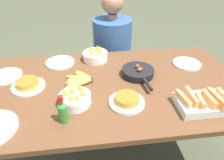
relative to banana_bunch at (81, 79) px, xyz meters
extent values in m
plane|color=#474C38|center=(0.21, -0.05, -0.79)|extent=(14.00, 14.00, 0.00)
cube|color=brown|center=(0.21, -0.05, -0.04)|extent=(1.81, 0.98, 0.03)
cylinder|color=brown|center=(-0.64, 0.38, -0.42)|extent=(0.07, 0.07, 0.73)
cylinder|color=brown|center=(1.05, 0.38, -0.42)|extent=(0.07, 0.07, 0.73)
ellipsoid|color=gold|center=(0.02, 0.05, 0.00)|extent=(0.14, 0.16, 0.03)
ellipsoid|color=gold|center=(0.02, 0.03, 0.00)|extent=(0.15, 0.14, 0.04)
ellipsoid|color=gold|center=(-0.01, 0.02, 0.00)|extent=(0.20, 0.10, 0.03)
ellipsoid|color=gold|center=(-0.01, 0.00, 0.00)|extent=(0.18, 0.05, 0.04)
ellipsoid|color=gold|center=(-0.01, -0.02, 0.00)|extent=(0.19, 0.07, 0.04)
ellipsoid|color=gold|center=(-0.01, -0.05, 0.00)|extent=(0.20, 0.11, 0.04)
cylinder|color=#4C3819|center=(0.07, -0.01, 0.00)|extent=(0.02, 0.02, 0.04)
cube|color=silver|center=(0.69, -0.35, 0.01)|extent=(0.28, 0.19, 0.05)
cube|color=#F29E56|center=(0.58, -0.34, 0.05)|extent=(0.04, 0.14, 0.04)
cube|color=#F29E56|center=(0.62, -0.34, 0.05)|extent=(0.03, 0.15, 0.05)
cube|color=#F29E56|center=(0.66, -0.37, 0.05)|extent=(0.04, 0.12, 0.04)
cube|color=#F29E56|center=(0.71, -0.37, 0.05)|extent=(0.03, 0.13, 0.05)
cube|color=#F29E56|center=(0.75, -0.37, 0.05)|extent=(0.04, 0.15, 0.05)
cube|color=#F29E56|center=(0.81, -0.36, 0.05)|extent=(0.02, 0.13, 0.04)
cylinder|color=black|center=(0.41, 0.03, -0.01)|extent=(0.22, 0.22, 0.01)
cylinder|color=black|center=(0.41, 0.03, 0.01)|extent=(0.23, 0.23, 0.04)
cylinder|color=black|center=(0.43, -0.14, 0.02)|extent=(0.04, 0.13, 0.02)
ellipsoid|color=brown|center=(0.41, 0.05, 0.05)|extent=(0.04, 0.04, 0.03)
ellipsoid|color=brown|center=(0.42, 0.01, 0.05)|extent=(0.05, 0.05, 0.03)
ellipsoid|color=brown|center=(0.41, 0.00, 0.05)|extent=(0.04, 0.05, 0.03)
cylinder|color=white|center=(-0.34, -0.02, -0.01)|extent=(0.22, 0.22, 0.02)
cylinder|color=gold|center=(-0.34, -0.02, 0.02)|extent=(0.15, 0.15, 0.04)
cylinder|color=#9B601E|center=(-0.34, -0.02, 0.03)|extent=(0.14, 0.14, 0.00)
cylinder|color=white|center=(0.27, -0.26, -0.01)|extent=(0.21, 0.21, 0.02)
cylinder|color=gold|center=(0.27, -0.26, 0.01)|extent=(0.15, 0.15, 0.04)
cylinder|color=#9B601E|center=(0.27, -0.26, 0.03)|extent=(0.14, 0.14, 0.00)
cylinder|color=white|center=(0.83, 0.13, -0.01)|extent=(0.21, 0.21, 0.02)
cylinder|color=silver|center=(0.80, 0.12, 0.00)|extent=(0.08, 0.11, 0.01)
cube|color=silver|center=(0.85, 0.19, 0.00)|extent=(0.05, 0.05, 0.00)
cylinder|color=white|center=(-0.17, 0.28, -0.01)|extent=(0.22, 0.22, 0.02)
cylinder|color=silver|center=(-0.20, 0.29, 0.00)|extent=(0.12, 0.06, 0.01)
cube|color=silver|center=(-0.12, 0.33, 0.00)|extent=(0.06, 0.04, 0.00)
cylinder|color=white|center=(-0.53, 0.13, -0.01)|extent=(0.22, 0.22, 0.02)
cylinder|color=silver|center=(-0.54, 0.15, 0.00)|extent=(0.06, 0.13, 0.01)
cube|color=silver|center=(-0.51, 0.07, 0.00)|extent=(0.04, 0.06, 0.00)
cylinder|color=white|center=(0.12, 0.31, 0.01)|extent=(0.20, 0.20, 0.07)
cone|color=#F4A819|center=(0.15, 0.31, 0.07)|extent=(0.03, 0.05, 0.07)
cone|color=#F4A819|center=(0.14, 0.35, 0.07)|extent=(0.06, 0.06, 0.06)
cone|color=#F4A819|center=(0.09, 0.36, 0.06)|extent=(0.05, 0.05, 0.04)
cone|color=#F4A819|center=(0.08, 0.31, 0.06)|extent=(0.04, 0.05, 0.04)
cone|color=#F4A819|center=(0.10, 0.27, 0.07)|extent=(0.05, 0.05, 0.06)
cone|color=#F4A819|center=(0.14, 0.25, 0.06)|extent=(0.04, 0.03, 0.04)
cylinder|color=white|center=(-0.03, -0.23, 0.01)|extent=(0.19, 0.19, 0.06)
cone|color=#F4A819|center=(0.01, -0.23, 0.06)|extent=(0.04, 0.04, 0.06)
cone|color=#F4A819|center=(0.00, -0.18, 0.06)|extent=(0.05, 0.05, 0.06)
cone|color=#F4A819|center=(-0.05, -0.20, 0.06)|extent=(0.06, 0.05, 0.05)
cone|color=#F4A819|center=(-0.09, -0.22, 0.06)|extent=(0.04, 0.05, 0.06)
cone|color=#F4A819|center=(-0.05, -0.26, 0.06)|extent=(0.05, 0.05, 0.04)
cone|color=#F4A819|center=(-0.02, -0.26, 0.06)|extent=(0.05, 0.05, 0.04)
cylinder|color=#337F2D|center=(-0.09, -0.36, 0.03)|extent=(0.05, 0.05, 0.10)
cone|color=#337F2D|center=(-0.09, -0.36, 0.10)|extent=(0.05, 0.05, 0.03)
cylinder|color=red|center=(-0.09, -0.36, 0.13)|extent=(0.03, 0.03, 0.03)
cube|color=black|center=(0.31, 0.68, -0.54)|extent=(0.41, 0.41, 0.50)
cylinder|color=#2D5184|center=(0.31, 0.68, -0.04)|extent=(0.37, 0.37, 0.48)
cylinder|color=#9E7051|center=(0.31, 0.68, 0.22)|extent=(0.09, 0.09, 0.05)
sphere|color=#9E7051|center=(0.31, 0.68, 0.34)|extent=(0.20, 0.20, 0.20)
camera|label=1|loc=(0.07, -1.15, 0.76)|focal=32.00mm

